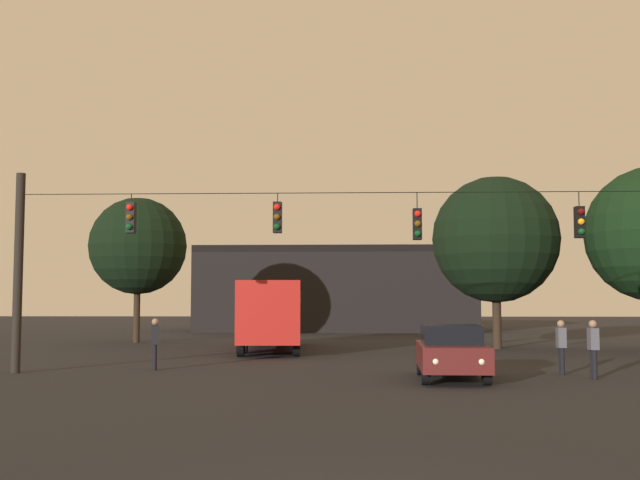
% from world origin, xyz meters
% --- Properties ---
extents(ground_plane, '(168.00, 168.00, 0.00)m').
position_xyz_m(ground_plane, '(0.00, 24.50, 0.00)').
color(ground_plane, black).
rests_on(ground_plane, ground).
extents(overhead_signal_span, '(21.17, 0.44, 6.17)m').
position_xyz_m(overhead_signal_span, '(-0.06, 16.23, 3.57)').
color(overhead_signal_span, black).
rests_on(overhead_signal_span, ground).
extents(city_bus, '(3.21, 11.14, 3.00)m').
position_xyz_m(city_bus, '(-3.72, 27.96, 1.87)').
color(city_bus, '#B21E19').
rests_on(city_bus, ground).
extents(car_near_right, '(1.97, 4.40, 1.52)m').
position_xyz_m(car_near_right, '(2.63, 14.65, 0.80)').
color(car_near_right, '#511919').
rests_on(car_near_right, ground).
extents(pedestrian_crossing_left, '(0.25, 0.36, 1.62)m').
position_xyz_m(pedestrian_crossing_left, '(6.11, 16.27, 0.91)').
color(pedestrian_crossing_left, black).
rests_on(pedestrian_crossing_left, ground).
extents(pedestrian_crossing_center, '(0.25, 0.36, 1.65)m').
position_xyz_m(pedestrian_crossing_center, '(6.66, 14.97, 0.93)').
color(pedestrian_crossing_center, black).
rests_on(pedestrian_crossing_center, ground).
extents(pedestrian_crossing_right, '(0.32, 0.41, 1.64)m').
position_xyz_m(pedestrian_crossing_right, '(-6.43, 17.39, 0.92)').
color(pedestrian_crossing_right, black).
rests_on(pedestrian_crossing_right, ground).
extents(corner_building, '(20.09, 11.57, 6.13)m').
position_xyz_m(corner_building, '(-1.30, 53.05, 3.06)').
color(corner_building, black).
rests_on(corner_building, ground).
extents(tree_behind_building, '(5.89, 5.89, 8.01)m').
position_xyz_m(tree_behind_building, '(6.57, 29.37, 5.06)').
color(tree_behind_building, '#2D2116').
rests_on(tree_behind_building, ground).
extents(tree_right_far, '(5.18, 5.18, 7.74)m').
position_xyz_m(tree_right_far, '(-11.57, 34.14, 5.14)').
color(tree_right_far, '#2D2116').
rests_on(tree_right_far, ground).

